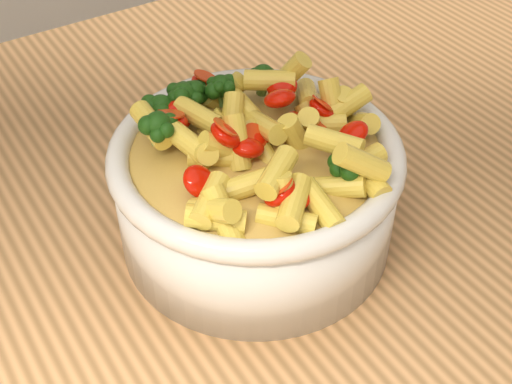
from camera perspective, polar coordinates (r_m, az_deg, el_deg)
table at (r=0.68m, az=-6.71°, el=-9.76°), size 1.20×0.80×0.90m
serving_bowl at (r=0.57m, az=0.00°, el=0.09°), size 0.23×0.23×0.10m
pasta_salad at (r=0.53m, az=0.00°, el=5.06°), size 0.18×0.18×0.04m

